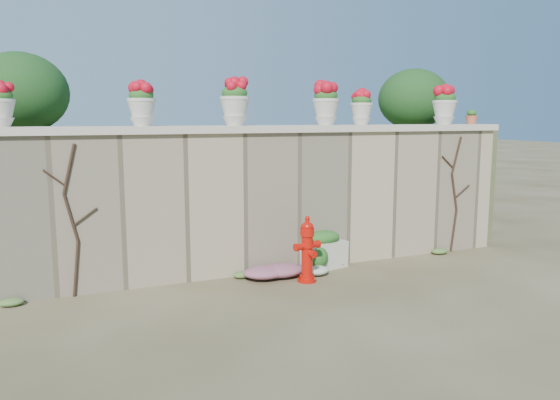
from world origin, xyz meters
name	(u,v)px	position (x,y,z in m)	size (l,w,h in m)	color
ground	(326,307)	(0.00, 0.00, 0.00)	(80.00, 80.00, 0.00)	#4B3F25
stone_wall	(268,202)	(0.00, 1.80, 1.00)	(8.00, 0.40, 2.00)	tan
wall_cap	(268,129)	(0.00, 1.80, 2.05)	(8.10, 0.52, 0.10)	beige
raised_fill	(208,179)	(0.00, 5.00, 1.00)	(9.00, 6.00, 2.00)	#384C23
back_shrub_left	(20,93)	(-3.20, 3.00, 2.55)	(1.30, 1.30, 1.10)	#143814
back_shrub_right	(414,99)	(3.40, 3.00, 2.55)	(1.30, 1.30, 1.10)	#143814
vine_left	(72,218)	(-2.67, 1.58, 0.99)	(0.60, 0.04, 1.91)	black
vine_right	(455,192)	(3.23, 1.58, 0.99)	(0.60, 0.04, 1.91)	black
fire_hydrant	(307,249)	(0.25, 1.00, 0.45)	(0.39, 0.28, 0.90)	#BE0F07
planter_box	(323,250)	(0.78, 1.55, 0.26)	(0.74, 0.53, 0.56)	beige
green_shrub	(319,255)	(0.62, 1.39, 0.25)	(0.52, 0.47, 0.50)	#1E5119
magenta_clump	(276,272)	(-0.11, 1.24, 0.12)	(0.88, 0.58, 0.23)	#BD2585
white_flowers	(312,271)	(0.41, 1.17, 0.08)	(0.46, 0.37, 0.17)	white
urn_pot_0	(0,105)	(-3.38, 1.80, 2.36)	(0.34, 0.34, 0.53)	beige
urn_pot_1	(142,104)	(-1.75, 1.80, 2.38)	(0.36, 0.36, 0.57)	beige
urn_pot_2	(235,102)	(-0.49, 1.80, 2.42)	(0.41, 0.41, 0.64)	beige
urn_pot_3	(326,104)	(0.93, 1.80, 2.41)	(0.40, 0.40, 0.62)	beige
urn_pot_4	(361,107)	(1.54, 1.80, 2.36)	(0.34, 0.34, 0.53)	beige
urn_pot_5	(445,105)	(3.12, 1.80, 2.41)	(0.40, 0.40, 0.63)	beige
terracotta_pot	(471,118)	(3.70, 1.80, 2.21)	(0.20, 0.20, 0.24)	#B95738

